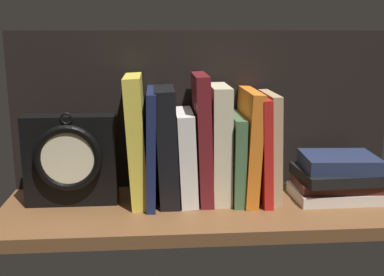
% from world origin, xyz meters
% --- Properties ---
extents(ground_plane, '(0.83, 0.27, 0.03)m').
position_xyz_m(ground_plane, '(0.00, 0.00, -0.01)').
color(ground_plane, brown).
extents(back_panel, '(0.83, 0.01, 0.34)m').
position_xyz_m(back_panel, '(0.00, 0.13, 0.17)').
color(back_panel, black).
rests_on(back_panel, ground_plane).
extents(book_yellow_seinlanguage, '(0.05, 0.14, 0.26)m').
position_xyz_m(book_yellow_seinlanguage, '(-0.14, 0.04, 0.13)').
color(book_yellow_seinlanguage, gold).
rests_on(book_yellow_seinlanguage, ground_plane).
extents(book_navy_bierce, '(0.02, 0.17, 0.23)m').
position_xyz_m(book_navy_bierce, '(-0.11, 0.04, 0.11)').
color(book_navy_bierce, '#192147').
rests_on(book_navy_bierce, ground_plane).
extents(book_black_skeptic, '(0.05, 0.14, 0.23)m').
position_xyz_m(book_black_skeptic, '(-0.08, 0.04, 0.12)').
color(book_black_skeptic, black).
rests_on(book_black_skeptic, ground_plane).
extents(book_white_catcher, '(0.04, 0.14, 0.18)m').
position_xyz_m(book_white_catcher, '(-0.04, 0.04, 0.09)').
color(book_white_catcher, silver).
rests_on(book_white_catcher, ground_plane).
extents(book_maroon_dawkins, '(0.04, 0.14, 0.26)m').
position_xyz_m(book_maroon_dawkins, '(-0.01, 0.04, 0.13)').
color(book_maroon_dawkins, maroon).
rests_on(book_maroon_dawkins, ground_plane).
extents(book_cream_twain, '(0.04, 0.13, 0.24)m').
position_xyz_m(book_cream_twain, '(0.02, 0.04, 0.12)').
color(book_cream_twain, beige).
rests_on(book_cream_twain, ground_plane).
extents(book_green_romantic, '(0.02, 0.15, 0.18)m').
position_xyz_m(book_green_romantic, '(0.06, 0.04, 0.09)').
color(book_green_romantic, '#476B44').
rests_on(book_green_romantic, ground_plane).
extents(book_orange_pandolfini, '(0.03, 0.16, 0.23)m').
position_xyz_m(book_orange_pandolfini, '(0.08, 0.04, 0.11)').
color(book_orange_pandolfini, orange).
rests_on(book_orange_pandolfini, ground_plane).
extents(book_red_requiem, '(0.03, 0.16, 0.22)m').
position_xyz_m(book_red_requiem, '(0.11, 0.04, 0.11)').
color(book_red_requiem, red).
rests_on(book_red_requiem, ground_plane).
extents(book_tan_shortstories, '(0.03, 0.13, 0.22)m').
position_xyz_m(book_tan_shortstories, '(0.13, 0.04, 0.11)').
color(book_tan_shortstories, tan).
rests_on(book_tan_shortstories, ground_plane).
extents(framed_clock, '(0.18, 0.06, 0.19)m').
position_xyz_m(framed_clock, '(-0.27, 0.03, 0.09)').
color(framed_clock, black).
rests_on(framed_clock, ground_plane).
extents(book_stack_side, '(0.18, 0.14, 0.09)m').
position_xyz_m(book_stack_side, '(0.27, 0.02, 0.05)').
color(book_stack_side, beige).
rests_on(book_stack_side, ground_plane).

